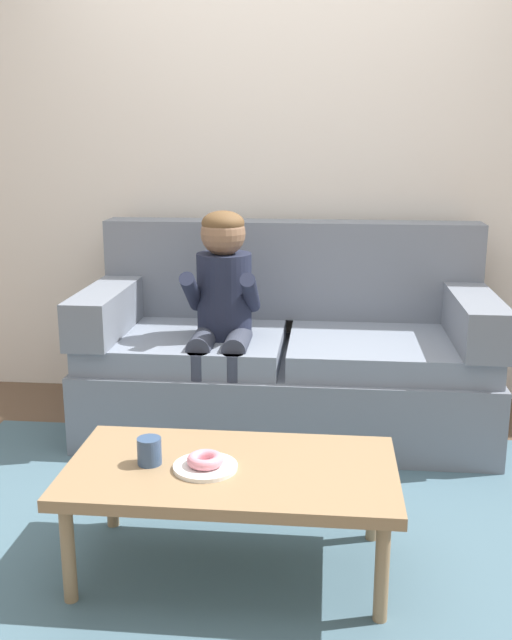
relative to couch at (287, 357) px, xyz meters
name	(u,v)px	position (x,y,z in m)	size (l,w,h in m)	color
ground	(251,505)	(-0.09, -0.85, -0.36)	(10.00, 10.00, 0.00)	brown
wall_back	(278,142)	(-0.09, 0.55, 1.04)	(8.00, 0.10, 2.80)	silver
area_rug	(244,536)	(-0.09, -1.10, -0.35)	(2.72, 1.96, 0.01)	#476675
couch	(287,357)	(0.00, 0.00, 0.00)	(1.95, 0.90, 1.01)	slate
coffee_table	(231,477)	(-0.11, -1.31, -0.01)	(1.08, 0.58, 0.39)	#937551
person_child	(222,305)	(-0.29, -0.21, 0.31)	(0.34, 0.58, 1.10)	#1E2338
plate	(205,467)	(-0.19, -1.34, 0.04)	(0.21, 0.21, 0.01)	white
donut	(205,460)	(-0.19, -1.34, 0.06)	(0.12, 0.12, 0.04)	pink
mug	(149,451)	(-0.38, -1.32, 0.07)	(0.08, 0.08, 0.09)	#334C72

